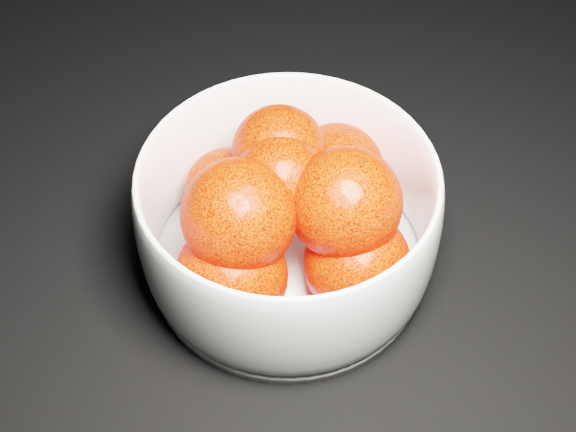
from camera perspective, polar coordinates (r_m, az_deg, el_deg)
name	(u,v)px	position (r m, az deg, el deg)	size (l,w,h in m)	color
bowl	(288,221)	(0.53, 0.00, -0.34)	(0.20, 0.20, 0.10)	white
orange_pile	(290,211)	(0.52, 0.12, 0.36)	(0.17, 0.16, 0.11)	#FF2007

